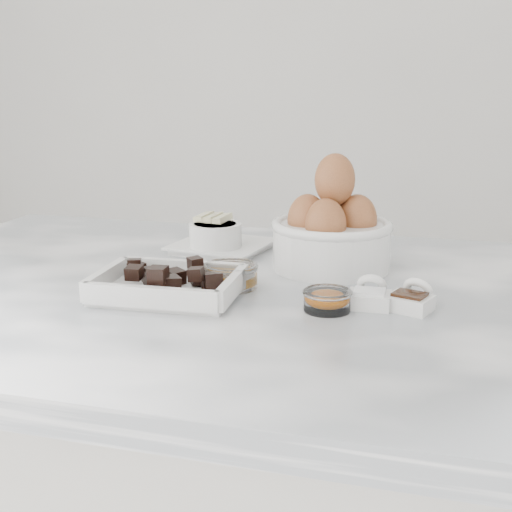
{
  "coord_description": "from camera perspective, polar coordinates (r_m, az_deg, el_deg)",
  "views": [
    {
      "loc": [
        0.3,
        -0.94,
        1.24
      ],
      "look_at": [
        0.02,
        0.03,
        0.98
      ],
      "focal_mm": 50.0,
      "sensor_mm": 36.0,
      "label": 1
    }
  ],
  "objects": [
    {
      "name": "butter_plate",
      "position": [
        1.23,
        -2.84,
        1.35
      ],
      "size": [
        0.17,
        0.17,
        0.06
      ],
      "color": "white",
      "rests_on": "marble_slab"
    },
    {
      "name": "sugar_ramekin",
      "position": [
        1.21,
        -3.28,
        1.49
      ],
      "size": [
        0.09,
        0.09,
        0.05
      ],
      "color": "white",
      "rests_on": "marble_slab"
    },
    {
      "name": "zest_bowl",
      "position": [
        0.93,
        5.73,
        -3.47
      ],
      "size": [
        0.06,
        0.06,
        0.03
      ],
      "color": "white",
      "rests_on": "marble_slab"
    },
    {
      "name": "chocolate_dish",
      "position": [
        0.99,
        -7.07,
        -2.0
      ],
      "size": [
        0.2,
        0.16,
        0.05
      ],
      "color": "white",
      "rests_on": "marble_slab"
    },
    {
      "name": "honey_bowl",
      "position": [
        1.02,
        -2.02,
        -1.55
      ],
      "size": [
        0.08,
        0.08,
        0.03
      ],
      "color": "white",
      "rests_on": "marble_slab"
    },
    {
      "name": "vanilla_spoon",
      "position": [
        0.95,
        12.34,
        -3.38
      ],
      "size": [
        0.07,
        0.08,
        0.04
      ],
      "color": "white",
      "rests_on": "marble_slab"
    },
    {
      "name": "egg_bowl",
      "position": [
        1.12,
        6.09,
        1.93
      ],
      "size": [
        0.19,
        0.19,
        0.18
      ],
      "color": "white",
      "rests_on": "marble_slab"
    },
    {
      "name": "salt_spoon",
      "position": [
        0.95,
        9.1,
        -3.15
      ],
      "size": [
        0.06,
        0.07,
        0.04
      ],
      "color": "white",
      "rests_on": "marble_slab"
    },
    {
      "name": "marble_slab",
      "position": [
        1.03,
        -1.53,
        -3.54
      ],
      "size": [
        1.2,
        0.8,
        0.04
      ],
      "primitive_type": "cube",
      "color": "white",
      "rests_on": "cabinet"
    }
  ]
}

